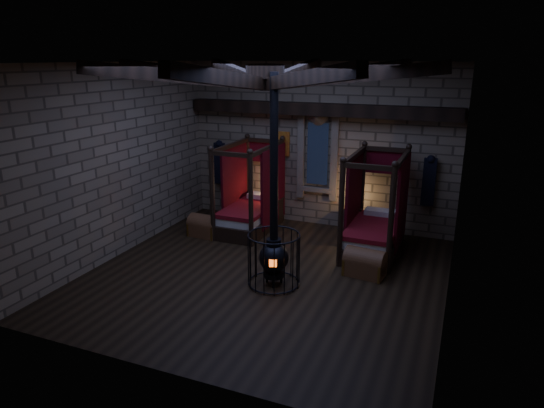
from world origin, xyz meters
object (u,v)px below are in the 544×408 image
at_px(bed_left, 251,209).
at_px(trunk_right, 365,263).
at_px(bed_right, 374,228).
at_px(stove, 274,255).
at_px(trunk_left, 205,226).

height_order(bed_left, trunk_right, bed_left).
distance_m(bed_right, stove, 2.87).
height_order(bed_right, trunk_right, bed_right).
bearing_deg(trunk_right, bed_right, 100.53).
bearing_deg(stove, bed_right, 40.60).
xyz_separation_m(trunk_left, stove, (2.61, -1.86, 0.38)).
xyz_separation_m(trunk_left, trunk_right, (4.18, -0.78, 0.01)).
bearing_deg(trunk_right, trunk_left, 176.43).
distance_m(bed_left, bed_right, 3.24).
distance_m(trunk_left, trunk_right, 4.25).
bearing_deg(trunk_right, stove, -138.29).
distance_m(bed_left, trunk_left, 1.28).
xyz_separation_m(bed_right, stove, (-1.48, -2.46, 0.07)).
relative_size(bed_right, trunk_left, 2.81).
height_order(bed_right, trunk_left, bed_right).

